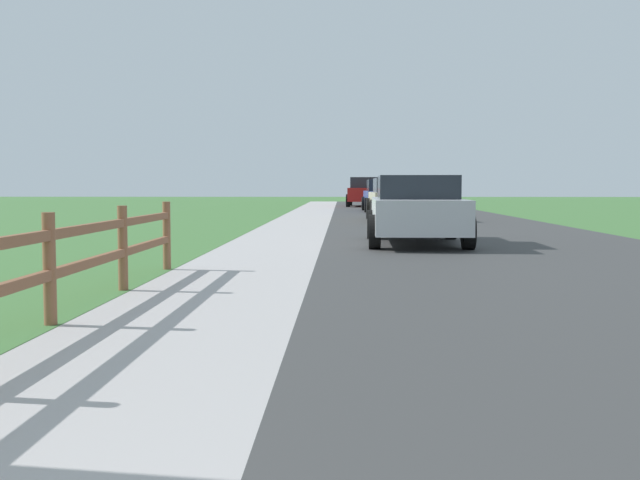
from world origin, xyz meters
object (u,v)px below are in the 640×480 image
object	(u,v)px
parked_car_beige	(398,199)
parked_car_red	(365,192)
parked_suv_silver	(416,209)
parked_car_blue	(386,195)

from	to	relation	value
parked_car_beige	parked_car_red	bearing A→B (deg)	91.78
parked_suv_silver	parked_car_blue	xyz separation A→B (m)	(0.53, 20.61, 0.03)
parked_suv_silver	parked_car_blue	bearing A→B (deg)	88.52
parked_suv_silver	parked_car_red	xyz separation A→B (m)	(-0.20, 29.59, 0.12)
parked_suv_silver	parked_car_beige	world-z (taller)	parked_car_beige
parked_suv_silver	parked_car_beige	xyz separation A→B (m)	(0.39, 10.65, 0.05)
parked_car_red	parked_car_blue	bearing A→B (deg)	-85.31
parked_car_beige	parked_car_blue	size ratio (longest dim) A/B	0.99
parked_car_beige	parked_car_blue	bearing A→B (deg)	89.15
parked_car_blue	parked_car_red	distance (m)	9.01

